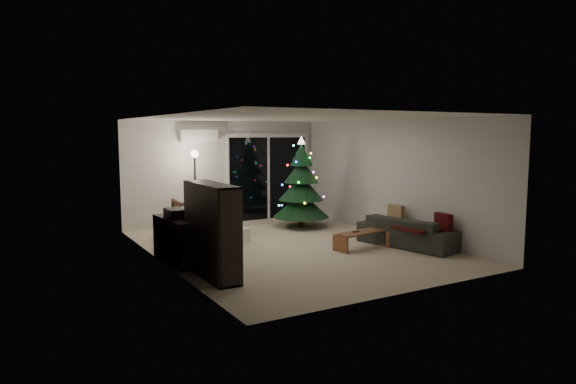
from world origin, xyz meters
The scene contains 18 objects.
room centered at (0.46, 1.49, 1.02)m, with size 6.50×7.51×2.60m.
bookshelf centered at (-2.25, -1.12, 0.72)m, with size 0.37×1.45×1.45m, color black, non-canonical shape.
media_cabinet centered at (-2.25, -0.06, 0.39)m, with size 0.47×1.24×0.78m, color black.
stereo centered at (-2.25, -0.06, 0.86)m, with size 0.39×0.47×0.17m, color black.
armchair centered at (-1.23, 1.89, 0.42)m, with size 0.89×0.92×0.84m, color brown.
ottoman centered at (-1.19, 1.51, 0.23)m, with size 0.50×0.50×0.45m, color white.
cardboard_box_a centered at (-1.20, 0.33, 0.14)m, with size 0.39×0.30×0.28m, color silver.
cardboard_box_b centered at (-0.66, 0.99, 0.14)m, with size 0.39×0.29×0.27m, color silver.
side_table centered at (-0.31, 2.02, 0.24)m, with size 0.38×0.38×0.48m, color black.
floor_lamp centered at (-0.98, 2.64, 0.89)m, with size 0.28×0.28×1.78m, color black.
sofa centered at (2.05, -1.05, 0.29)m, with size 2.00×0.78×0.58m, color black.
sofa_throw centered at (1.95, -1.05, 0.42)m, with size 0.62×1.44×0.05m, color #400604.
cushion_a centered at (2.30, -0.40, 0.53)m, with size 0.12×0.38×0.38m, color tan.
cushion_b centered at (2.30, -1.70, 0.53)m, with size 0.12×0.38×0.38m, color #400604.
coffee_table centered at (1.11, -0.78, 0.17)m, with size 1.07×0.38×0.34m, color brown, non-canonical shape.
remote_a centered at (0.96, -0.78, 0.35)m, with size 0.13×0.04×0.02m, color black.
remote_b centered at (1.21, -0.73, 0.35)m, with size 0.13×0.04×0.02m, color slate.
christmas_tree centered at (1.32, 1.78, 1.07)m, with size 1.32×1.32×2.13m, color #153820.
Camera 1 is at (-4.94, -8.42, 2.21)m, focal length 32.00 mm.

